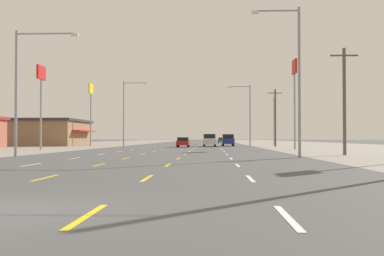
{
  "coord_description": "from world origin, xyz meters",
  "views": [
    {
      "loc": [
        3.93,
        -8.51,
        1.38
      ],
      "look_at": [
        0.82,
        66.25,
        2.99
      ],
      "focal_mm": 42.9,
      "sensor_mm": 36.0,
      "label": 1
    }
  ],
  "objects_px": {
    "suv_inner_right_near": "(210,140)",
    "suv_far_right_mid": "(228,140)",
    "streetlight_right_row_0": "(295,72)",
    "pole_sign_right_row_1": "(295,81)",
    "pole_sign_left_row_2": "(91,98)",
    "pole_sign_right_row_2": "(274,105)",
    "streetlight_left_row_0": "(23,82)",
    "streetlight_left_row_1": "(126,109)",
    "pole_sign_left_row_1": "(41,85)",
    "streetlight_right_row_1": "(248,111)",
    "sedan_far_right_midfar": "(221,140)",
    "sedan_center_turn_nearest": "(183,142)"
  },
  "relations": [
    {
      "from": "suv_inner_right_near",
      "to": "pole_sign_right_row_2",
      "type": "xyz_separation_m",
      "value": [
        11.57,
        10.09,
        6.23
      ]
    },
    {
      "from": "pole_sign_left_row_1",
      "to": "pole_sign_left_row_2",
      "type": "height_order",
      "value": "pole_sign_left_row_2"
    },
    {
      "from": "pole_sign_right_row_1",
      "to": "streetlight_right_row_1",
      "type": "height_order",
      "value": "pole_sign_right_row_1"
    },
    {
      "from": "streetlight_left_row_1",
      "to": "suv_inner_right_near",
      "type": "bearing_deg",
      "value": -2.12
    },
    {
      "from": "suv_far_right_mid",
      "to": "streetlight_left_row_0",
      "type": "distance_m",
      "value": 47.47
    },
    {
      "from": "sedan_center_turn_nearest",
      "to": "streetlight_left_row_0",
      "type": "bearing_deg",
      "value": -104.9
    },
    {
      "from": "sedan_far_right_midfar",
      "to": "suv_inner_right_near",
      "type": "bearing_deg",
      "value": -93.31
    },
    {
      "from": "sedan_far_right_midfar",
      "to": "pole_sign_right_row_1",
      "type": "distance_m",
      "value": 71.23
    },
    {
      "from": "pole_sign_left_row_2",
      "to": "pole_sign_left_row_1",
      "type": "bearing_deg",
      "value": -87.19
    },
    {
      "from": "pole_sign_left_row_2",
      "to": "pole_sign_right_row_2",
      "type": "xyz_separation_m",
      "value": [
        32.07,
        4.7,
        -0.95
      ]
    },
    {
      "from": "sedan_far_right_midfar",
      "to": "streetlight_left_row_1",
      "type": "xyz_separation_m",
      "value": [
        -16.55,
        -52.59,
        5.25
      ]
    },
    {
      "from": "sedan_far_right_midfar",
      "to": "pole_sign_left_row_2",
      "type": "bearing_deg",
      "value": -116.29
    },
    {
      "from": "suv_inner_right_near",
      "to": "pole_sign_right_row_1",
      "type": "xyz_separation_m",
      "value": [
        10.26,
        -17.39,
        7.16
      ]
    },
    {
      "from": "suv_inner_right_near",
      "to": "pole_sign_right_row_1",
      "type": "bearing_deg",
      "value": -59.45
    },
    {
      "from": "pole_sign_right_row_2",
      "to": "streetlight_right_row_0",
      "type": "height_order",
      "value": "streetlight_right_row_0"
    },
    {
      "from": "streetlight_left_row_0",
      "to": "pole_sign_left_row_2",
      "type": "bearing_deg",
      "value": 98.93
    },
    {
      "from": "suv_far_right_mid",
      "to": "streetlight_right_row_0",
      "type": "bearing_deg",
      "value": -85.99
    },
    {
      "from": "pole_sign_right_row_2",
      "to": "suv_far_right_mid",
      "type": "bearing_deg",
      "value": -144.94
    },
    {
      "from": "suv_far_right_mid",
      "to": "pole_sign_right_row_2",
      "type": "relative_size",
      "value": 0.5
    },
    {
      "from": "streetlight_left_row_0",
      "to": "pole_sign_right_row_1",
      "type": "bearing_deg",
      "value": 44.06
    },
    {
      "from": "suv_inner_right_near",
      "to": "pole_sign_left_row_2",
      "type": "xyz_separation_m",
      "value": [
        -20.49,
        5.4,
        7.18
      ]
    },
    {
      "from": "sedan_far_right_midfar",
      "to": "pole_sign_left_row_1",
      "type": "height_order",
      "value": "pole_sign_left_row_1"
    },
    {
      "from": "pole_sign_right_row_1",
      "to": "streetlight_right_row_1",
      "type": "relative_size",
      "value": 1.1
    },
    {
      "from": "suv_far_right_mid",
      "to": "streetlight_left_row_0",
      "type": "height_order",
      "value": "streetlight_left_row_0"
    },
    {
      "from": "pole_sign_left_row_1",
      "to": "streetlight_right_row_0",
      "type": "relative_size",
      "value": 0.91
    },
    {
      "from": "pole_sign_left_row_2",
      "to": "pole_sign_right_row_1",
      "type": "bearing_deg",
      "value": -36.54
    },
    {
      "from": "sedan_center_turn_nearest",
      "to": "pole_sign_right_row_1",
      "type": "distance_m",
      "value": 20.36
    },
    {
      "from": "pole_sign_left_row_2",
      "to": "sedan_far_right_midfar",
      "type": "bearing_deg",
      "value": 63.71
    },
    {
      "from": "streetlight_left_row_1",
      "to": "pole_sign_left_row_1",
      "type": "bearing_deg",
      "value": -104.73
    },
    {
      "from": "suv_far_right_mid",
      "to": "streetlight_left_row_0",
      "type": "relative_size",
      "value": 0.53
    },
    {
      "from": "pole_sign_left_row_1",
      "to": "pole_sign_right_row_2",
      "type": "xyz_separation_m",
      "value": [
        30.76,
        31.29,
        -0.12
      ]
    },
    {
      "from": "suv_far_right_mid",
      "to": "streetlight_right_row_0",
      "type": "xyz_separation_m",
      "value": [
        3.1,
        -44.34,
        4.99
      ]
    },
    {
      "from": "sedan_far_right_midfar",
      "to": "streetlight_right_row_1",
      "type": "distance_m",
      "value": 52.9
    },
    {
      "from": "pole_sign_left_row_1",
      "to": "streetlight_left_row_1",
      "type": "xyz_separation_m",
      "value": [
        5.7,
        21.7,
        -1.37
      ]
    },
    {
      "from": "streetlight_left_row_1",
      "to": "sedan_far_right_midfar",
      "type": "bearing_deg",
      "value": 72.53
    },
    {
      "from": "suv_inner_right_near",
      "to": "suv_far_right_mid",
      "type": "bearing_deg",
      "value": 53.37
    },
    {
      "from": "suv_far_right_mid",
      "to": "pole_sign_left_row_2",
      "type": "bearing_deg",
      "value": 176.9
    },
    {
      "from": "pole_sign_right_row_1",
      "to": "suv_far_right_mid",
      "type": "bearing_deg",
      "value": 108.51
    },
    {
      "from": "sedan_center_turn_nearest",
      "to": "pole_sign_left_row_1",
      "type": "distance_m",
      "value": 23.38
    },
    {
      "from": "suv_inner_right_near",
      "to": "suv_far_right_mid",
      "type": "height_order",
      "value": "same"
    },
    {
      "from": "pole_sign_right_row_2",
      "to": "pole_sign_right_row_1",
      "type": "bearing_deg",
      "value": -92.73
    },
    {
      "from": "pole_sign_left_row_1",
      "to": "streetlight_right_row_0",
      "type": "xyz_separation_m",
      "value": [
        25.35,
        -19.02,
        -1.36
      ]
    },
    {
      "from": "sedan_center_turn_nearest",
      "to": "pole_sign_left_row_1",
      "type": "bearing_deg",
      "value": -132.97
    },
    {
      "from": "pole_sign_right_row_1",
      "to": "streetlight_left_row_0",
      "type": "distance_m",
      "value": 32.94
    },
    {
      "from": "pole_sign_right_row_2",
      "to": "streetlight_right_row_1",
      "type": "distance_m",
      "value": 11.16
    },
    {
      "from": "suv_inner_right_near",
      "to": "pole_sign_left_row_1",
      "type": "height_order",
      "value": "pole_sign_left_row_1"
    },
    {
      "from": "pole_sign_right_row_2",
      "to": "streetlight_left_row_1",
      "type": "height_order",
      "value": "streetlight_left_row_1"
    },
    {
      "from": "suv_inner_right_near",
      "to": "streetlight_left_row_0",
      "type": "xyz_separation_m",
      "value": [
        -13.32,
        -40.22,
        4.37
      ]
    },
    {
      "from": "streetlight_left_row_0",
      "to": "sedan_far_right_midfar",
      "type": "bearing_deg",
      "value": 80.04
    },
    {
      "from": "suv_far_right_mid",
      "to": "pole_sign_right_row_1",
      "type": "bearing_deg",
      "value": -71.49
    }
  ]
}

